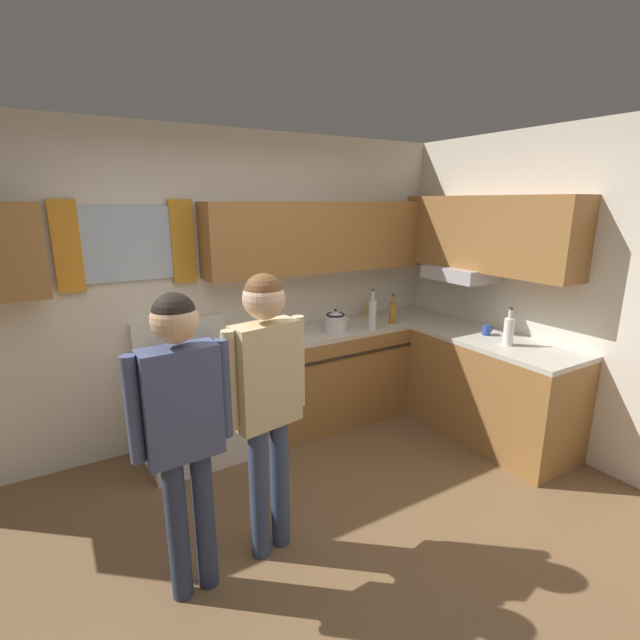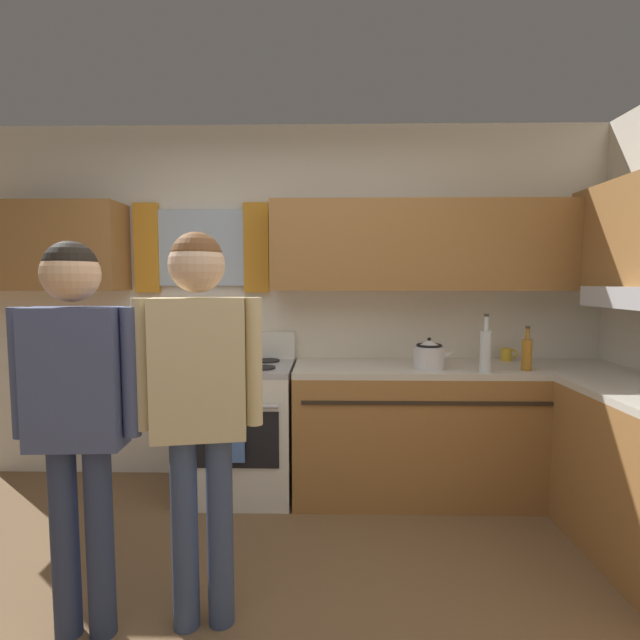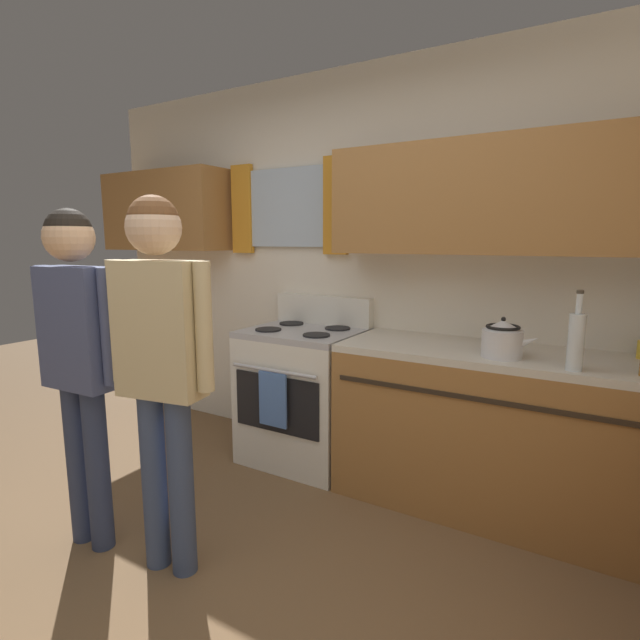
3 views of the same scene
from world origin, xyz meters
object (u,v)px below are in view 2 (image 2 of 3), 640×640
at_px(adult_left, 76,393).
at_px(adult_in_plaid, 199,383).
at_px(mug_mustard_yellow, 507,354).
at_px(stovetop_kettle, 429,354).
at_px(bottle_oil_amber, 527,354).
at_px(bottle_tall_clear, 485,350).
at_px(stove_oven, 239,426).

bearing_deg(adult_left, adult_in_plaid, 7.95).
relative_size(mug_mustard_yellow, adult_in_plaid, 0.07).
bearing_deg(stovetop_kettle, adult_left, -144.14).
xyz_separation_m(mug_mustard_yellow, adult_left, (-2.29, -1.53, 0.08)).
bearing_deg(bottle_oil_amber, bottle_tall_clear, -169.02).
bearing_deg(bottle_oil_amber, stove_oven, 174.68).
bearing_deg(adult_in_plaid, stovetop_kettle, 43.75).
bearing_deg(bottle_oil_amber, adult_in_plaid, -148.72).
distance_m(mug_mustard_yellow, adult_in_plaid, 2.33).
bearing_deg(stove_oven, adult_left, -106.32).
xyz_separation_m(bottle_oil_amber, mug_mustard_yellow, (0.02, 0.37, -0.06)).
bearing_deg(bottle_tall_clear, stove_oven, 171.83).
height_order(mug_mustard_yellow, adult_left, adult_left).
height_order(bottle_tall_clear, mug_mustard_yellow, bottle_tall_clear).
bearing_deg(adult_left, mug_mustard_yellow, 33.73).
bearing_deg(stove_oven, mug_mustard_yellow, 5.85).
xyz_separation_m(bottle_oil_amber, adult_in_plaid, (-1.80, -1.09, 0.04)).
xyz_separation_m(mug_mustard_yellow, adult_in_plaid, (-1.82, -1.46, 0.10)).
xyz_separation_m(bottle_tall_clear, bottle_oil_amber, (0.28, 0.05, -0.03)).
bearing_deg(mug_mustard_yellow, adult_in_plaid, -141.12).
bearing_deg(stovetop_kettle, bottle_oil_amber, -4.10).
bearing_deg(bottle_tall_clear, adult_in_plaid, -145.62).
xyz_separation_m(bottle_tall_clear, stovetop_kettle, (-0.33, 0.10, -0.05)).
relative_size(bottle_oil_amber, adult_in_plaid, 0.17).
height_order(stove_oven, bottle_oil_amber, bottle_oil_amber).
bearing_deg(adult_in_plaid, mug_mustard_yellow, 38.88).
bearing_deg(stove_oven, adult_in_plaid, -86.11).
xyz_separation_m(bottle_oil_amber, adult_left, (-2.28, -1.16, 0.02)).
distance_m(bottle_tall_clear, mug_mustard_yellow, 0.53).
bearing_deg(bottle_tall_clear, adult_left, -151.02).
bearing_deg(bottle_oil_amber, stovetop_kettle, 175.90).
relative_size(stovetop_kettle, adult_in_plaid, 0.16).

